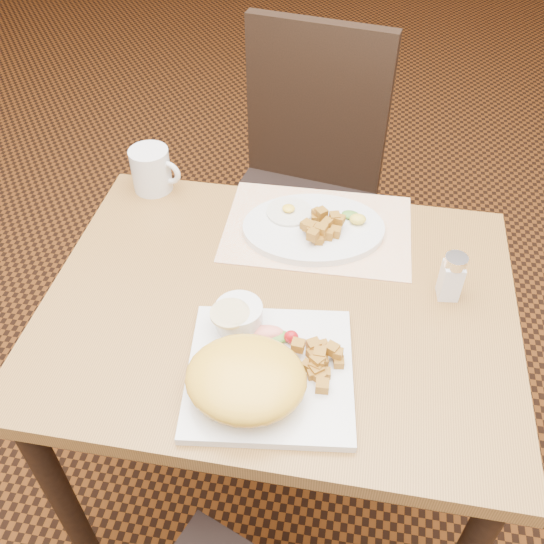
{
  "coord_description": "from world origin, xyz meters",
  "views": [
    {
      "loc": [
        0.12,
        -0.79,
        1.6
      ],
      "look_at": [
        -0.01,
        0.01,
        0.82
      ],
      "focal_mm": 40.0,
      "sensor_mm": 36.0,
      "label": 1
    }
  ],
  "objects": [
    {
      "name": "ground",
      "position": [
        0.0,
        0.0,
        0.0
      ],
      "size": [
        8.0,
        8.0,
        0.0
      ],
      "primitive_type": "plane",
      "color": "black",
      "rests_on": "ground"
    },
    {
      "name": "table",
      "position": [
        0.0,
        0.0,
        0.64
      ],
      "size": [
        0.9,
        0.7,
        0.75
      ],
      "color": "olive",
      "rests_on": "ground"
    },
    {
      "name": "chair_far",
      "position": [
        -0.04,
        0.7,
        0.54
      ],
      "size": [
        0.49,
        0.49,
        0.97
      ],
      "rotation": [
        0.0,
        0.0,
        2.97
      ],
      "color": "black",
      "rests_on": "ground"
    },
    {
      "name": "placemat",
      "position": [
        0.05,
        0.23,
        0.75
      ],
      "size": [
        0.41,
        0.29,
        0.0
      ],
      "primitive_type": "cube",
      "rotation": [
        0.0,
        0.0,
        0.02
      ],
      "color": "white",
      "rests_on": "table"
    },
    {
      "name": "plate_square",
      "position": [
        0.01,
        -0.17,
        0.76
      ],
      "size": [
        0.31,
        0.31,
        0.02
      ],
      "primitive_type": "cube",
      "rotation": [
        0.0,
        0.0,
        0.13
      ],
      "color": "silver",
      "rests_on": "table"
    },
    {
      "name": "plate_oval",
      "position": [
        0.04,
        0.21,
        0.76
      ],
      "size": [
        0.34,
        0.27,
        0.02
      ],
      "primitive_type": null,
      "rotation": [
        0.0,
        0.0,
        0.17
      ],
      "color": "silver",
      "rests_on": "placemat"
    },
    {
      "name": "hollandaise_mound",
      "position": [
        -0.02,
        -0.22,
        0.8
      ],
      "size": [
        0.2,
        0.18,
        0.07
      ],
      "color": "yellow",
      "rests_on": "plate_square"
    },
    {
      "name": "ramekin",
      "position": [
        -0.06,
        -0.09,
        0.79
      ],
      "size": [
        0.09,
        0.09,
        0.05
      ],
      "color": "silver",
      "rests_on": "plate_square"
    },
    {
      "name": "garnish_sq",
      "position": [
        0.01,
        -0.1,
        0.78
      ],
      "size": [
        0.09,
        0.04,
        0.03
      ],
      "color": "#387223",
      "rests_on": "plate_square"
    },
    {
      "name": "fried_egg",
      "position": [
        -0.02,
        0.25,
        0.77
      ],
      "size": [
        0.1,
        0.1,
        0.02
      ],
      "color": "white",
      "rests_on": "plate_oval"
    },
    {
      "name": "garnish_ov",
      "position": [
        0.12,
        0.25,
        0.78
      ],
      "size": [
        0.06,
        0.05,
        0.02
      ],
      "color": "#387223",
      "rests_on": "plate_oval"
    },
    {
      "name": "salt_shaker",
      "position": [
        0.32,
        0.07,
        0.8
      ],
      "size": [
        0.05,
        0.05,
        0.1
      ],
      "color": "white",
      "rests_on": "table"
    },
    {
      "name": "coffee_mug",
      "position": [
        -0.35,
        0.31,
        0.8
      ],
      "size": [
        0.12,
        0.09,
        0.1
      ],
      "color": "silver",
      "rests_on": "table"
    },
    {
      "name": "home_fries_sq",
      "position": [
        0.09,
        -0.15,
        0.78
      ],
      "size": [
        0.09,
        0.11,
        0.03
      ],
      "color": "#B0741C",
      "rests_on": "plate_square"
    },
    {
      "name": "home_fries_ov",
      "position": [
        0.06,
        0.19,
        0.79
      ],
      "size": [
        0.09,
        0.1,
        0.04
      ],
      "color": "#B0741C",
      "rests_on": "plate_oval"
    }
  ]
}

